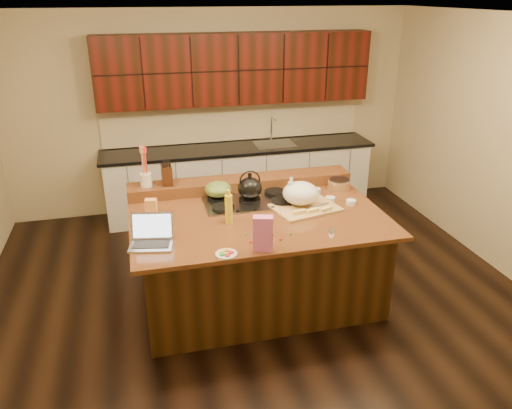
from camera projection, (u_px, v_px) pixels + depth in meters
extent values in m
cube|color=black|center=(257.00, 296.00, 5.14)|extent=(5.50, 5.00, 0.01)
cube|color=silver|center=(257.00, 15.00, 4.07)|extent=(5.50, 5.00, 0.01)
cube|color=tan|center=(212.00, 113.00, 6.83)|extent=(5.50, 0.01, 2.70)
cube|color=tan|center=(387.00, 343.00, 2.37)|extent=(5.50, 0.01, 2.70)
cube|color=tan|center=(512.00, 150.00, 5.22)|extent=(0.01, 5.00, 2.70)
cube|color=black|center=(257.00, 258.00, 4.96)|extent=(2.22, 1.42, 0.88)
cube|color=black|center=(257.00, 216.00, 4.78)|extent=(2.40, 1.60, 0.04)
cube|color=black|center=(241.00, 183.00, 5.37)|extent=(2.40, 0.30, 0.12)
cube|color=gray|center=(250.00, 202.00, 5.04)|extent=(0.92, 0.52, 0.02)
cylinder|color=black|center=(218.00, 198.00, 5.08)|extent=(0.22, 0.22, 0.03)
cylinder|color=black|center=(275.00, 192.00, 5.21)|extent=(0.22, 0.22, 0.03)
cylinder|color=black|center=(223.00, 208.00, 4.84)|extent=(0.22, 0.22, 0.03)
cylinder|color=black|center=(282.00, 202.00, 4.98)|extent=(0.22, 0.22, 0.03)
cylinder|color=black|center=(250.00, 200.00, 5.03)|extent=(0.22, 0.22, 0.03)
cube|color=silver|center=(240.00, 180.00, 6.96)|extent=(3.60, 0.62, 0.90)
cube|color=black|center=(239.00, 148.00, 6.77)|extent=(3.70, 0.66, 0.04)
cube|color=gray|center=(275.00, 144.00, 6.88)|extent=(0.55, 0.42, 0.01)
cylinder|color=gray|center=(271.00, 128.00, 6.96)|extent=(0.02, 0.02, 0.36)
cube|color=black|center=(236.00, 69.00, 6.50)|extent=(3.60, 0.34, 0.90)
cube|color=tan|center=(234.00, 122.00, 6.94)|extent=(3.60, 0.03, 0.50)
ellipsoid|color=black|center=(250.00, 188.00, 4.98)|extent=(0.31, 0.31, 0.22)
ellipsoid|color=#57712D|center=(218.00, 189.00, 5.04)|extent=(0.31, 0.31, 0.15)
cube|color=#B7B7BC|center=(151.00, 245.00, 4.17)|extent=(0.40, 0.31, 0.02)
cube|color=black|center=(151.00, 244.00, 4.16)|extent=(0.32, 0.20, 0.00)
cube|color=#B7B7BC|center=(152.00, 226.00, 4.23)|extent=(0.36, 0.14, 0.23)
cube|color=silver|center=(152.00, 226.00, 4.22)|extent=(0.33, 0.12, 0.20)
cylinder|color=yellow|center=(229.00, 209.00, 4.55)|extent=(0.09, 0.09, 0.27)
cylinder|color=silver|center=(291.00, 194.00, 4.91)|extent=(0.08, 0.08, 0.25)
cube|color=tan|center=(305.00, 208.00, 4.87)|extent=(0.69, 0.57, 0.03)
ellipsoid|color=white|center=(301.00, 193.00, 4.90)|extent=(0.36, 0.36, 0.22)
cube|color=#EDD872|center=(299.00, 212.00, 4.70)|extent=(0.13, 0.04, 0.04)
cube|color=#EDD872|center=(313.00, 211.00, 4.73)|extent=(0.13, 0.04, 0.04)
cube|color=#EDD872|center=(326.00, 209.00, 4.76)|extent=(0.13, 0.04, 0.04)
cylinder|color=gray|center=(319.00, 206.00, 4.87)|extent=(0.23, 0.10, 0.01)
cylinder|color=white|center=(351.00, 202.00, 4.98)|extent=(0.11, 0.11, 0.04)
cylinder|color=white|center=(330.00, 199.00, 5.05)|extent=(0.12, 0.12, 0.04)
cylinder|color=white|center=(316.00, 191.00, 5.27)|extent=(0.13, 0.13, 0.04)
cylinder|color=#996B3F|center=(339.00, 185.00, 5.36)|extent=(0.25, 0.25, 0.09)
cone|color=silver|center=(332.00, 229.00, 4.39)|extent=(0.09, 0.09, 0.07)
cube|color=pink|center=(263.00, 233.00, 4.06)|extent=(0.18, 0.13, 0.30)
cylinder|color=white|center=(226.00, 254.00, 4.04)|extent=(0.18, 0.18, 0.01)
cube|color=#F7AA57|center=(151.00, 207.00, 4.74)|extent=(0.12, 0.09, 0.15)
cylinder|color=white|center=(146.00, 180.00, 5.10)|extent=(0.15, 0.15, 0.14)
cube|color=black|center=(167.00, 175.00, 5.13)|extent=(0.11, 0.17, 0.20)
ellipsoid|color=red|center=(251.00, 242.00, 4.23)|extent=(0.02, 0.02, 0.02)
ellipsoid|color=#198C26|center=(260.00, 239.00, 4.27)|extent=(0.02, 0.02, 0.02)
ellipsoid|color=red|center=(268.00, 232.00, 4.41)|extent=(0.02, 0.02, 0.02)
ellipsoid|color=#198C26|center=(262.00, 238.00, 4.30)|extent=(0.02, 0.02, 0.02)
ellipsoid|color=red|center=(273.00, 235.00, 4.34)|extent=(0.02, 0.02, 0.02)
ellipsoid|color=#198C26|center=(265.00, 233.00, 4.38)|extent=(0.02, 0.02, 0.02)
ellipsoid|color=red|center=(261.00, 241.00, 4.24)|extent=(0.02, 0.02, 0.02)
ellipsoid|color=#198C26|center=(291.00, 234.00, 4.37)|extent=(0.02, 0.02, 0.02)
ellipsoid|color=red|center=(281.00, 239.00, 4.27)|extent=(0.02, 0.02, 0.02)
ellipsoid|color=#198C26|center=(246.00, 234.00, 4.36)|extent=(0.02, 0.02, 0.02)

